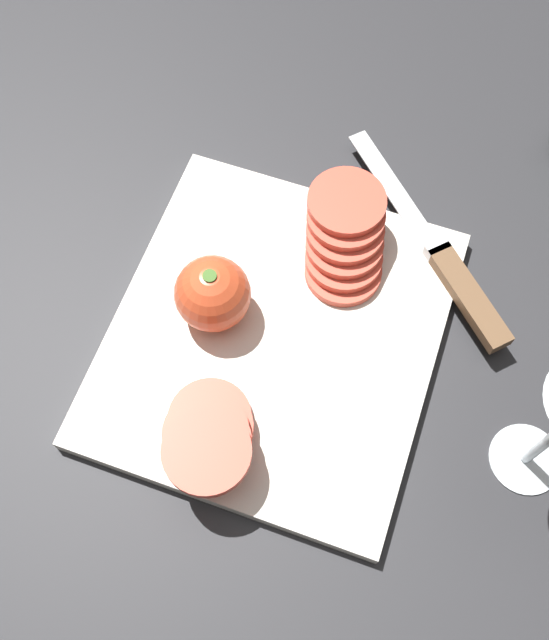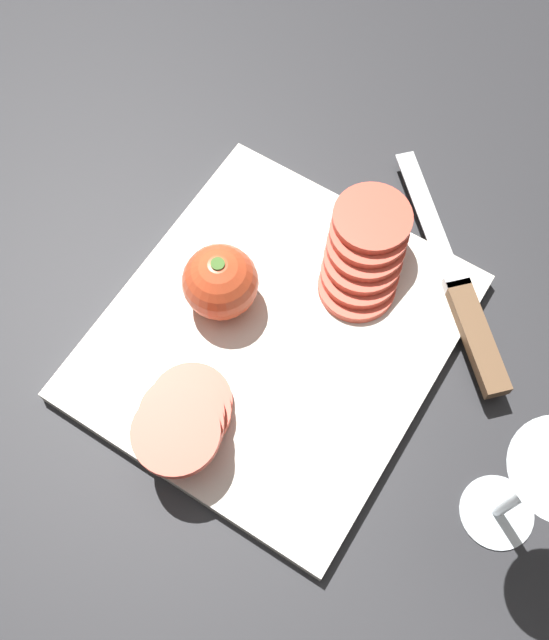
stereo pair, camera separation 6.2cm
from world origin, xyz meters
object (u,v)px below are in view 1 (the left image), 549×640
(knife, at_px, (456,278))
(tomato_slice_stack_far, at_px, (208,435))
(whole_tomato, at_px, (213,294))
(tomato_slice_stack_near, at_px, (345,237))

(knife, bearing_deg, tomato_slice_stack_far, 98.26)
(whole_tomato, relative_size, tomato_slice_stack_far, 0.65)
(whole_tomato, xyz_separation_m, knife, (0.11, -0.21, -0.03))
(whole_tomato, height_order, knife, whole_tomato)
(whole_tomato, bearing_deg, tomato_slice_stack_near, -43.13)
(tomato_slice_stack_far, bearing_deg, tomato_slice_stack_near, -13.34)
(knife, height_order, tomato_slice_stack_far, tomato_slice_stack_far)
(tomato_slice_stack_near, relative_size, tomato_slice_stack_far, 1.09)
(tomato_slice_stack_near, bearing_deg, whole_tomato, 136.87)
(whole_tomato, distance_m, tomato_slice_stack_near, 0.14)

